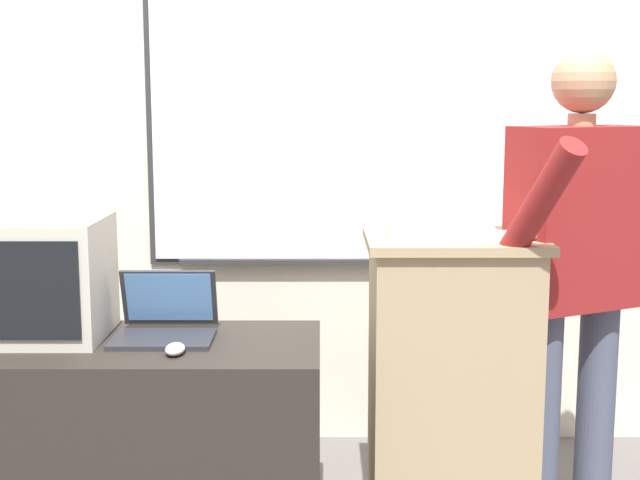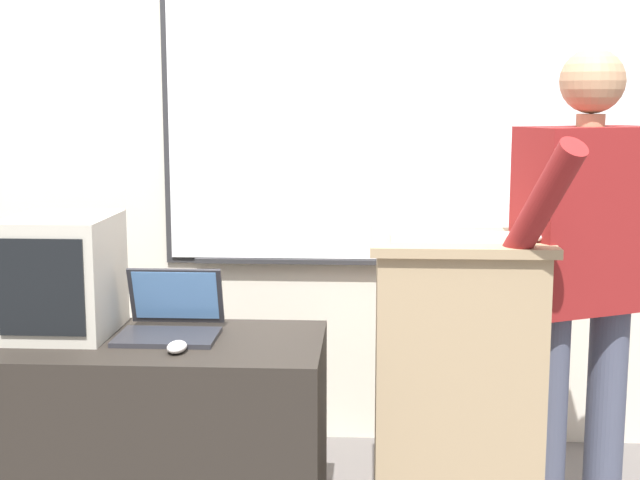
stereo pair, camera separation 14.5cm
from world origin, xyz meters
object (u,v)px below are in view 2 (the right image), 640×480
person_presenter (584,264)px  laptop (171,318)px  lectern_podium (455,391)px  crt_monitor (62,275)px  side_desk (162,443)px  computer_mouse_by_keyboard (536,236)px  wireless_keyboard (454,237)px  computer_mouse_by_laptop (177,347)px

person_presenter → laptop: size_ratio=5.03×
lectern_podium → crt_monitor: size_ratio=2.62×
side_desk → computer_mouse_by_keyboard: size_ratio=10.60×
side_desk → wireless_keyboard: size_ratio=2.68×
person_presenter → side_desk: bearing=159.2°
crt_monitor → wireless_keyboard: bearing=-2.3°
laptop → computer_mouse_by_laptop: laptop is taller
lectern_podium → side_desk: bearing=-175.5°
computer_mouse_by_laptop → crt_monitor: crt_monitor is taller
person_presenter → computer_mouse_by_keyboard: 0.23m
side_desk → person_presenter: 1.50m
wireless_keyboard → side_desk: bearing=-178.8°
computer_mouse_by_laptop → person_presenter: bearing=11.0°
side_desk → computer_mouse_by_keyboard: (1.20, 0.01, 0.70)m
crt_monitor → computer_mouse_by_laptop: bearing=-26.0°
lectern_podium → laptop: lectern_podium is taller
computer_mouse_by_laptop → side_desk: bearing=122.9°
lectern_podium → laptop: size_ratio=3.19×
laptop → wireless_keyboard: 0.96m
side_desk → person_presenter: person_presenter is taller
side_desk → computer_mouse_by_laptop: bearing=-57.1°
computer_mouse_by_laptop → laptop: bearing=106.8°
person_presenter → computer_mouse_by_keyboard: bearing=-175.8°
wireless_keyboard → computer_mouse_by_keyboard: size_ratio=3.96×
wireless_keyboard → computer_mouse_by_laptop: (-0.85, -0.16, -0.33)m
person_presenter → wireless_keyboard: (-0.43, -0.09, 0.10)m
side_desk → laptop: bearing=71.5°
lectern_podium → laptop: 0.97m
lectern_podium → computer_mouse_by_laptop: bearing=-166.3°
side_desk → laptop: (0.02, 0.07, 0.40)m
laptop → computer_mouse_by_laptop: bearing=-73.2°
lectern_podium → person_presenter: size_ratio=0.63×
computer_mouse_by_keyboard → crt_monitor: bearing=177.9°
side_desk → computer_mouse_by_keyboard: 1.39m
side_desk → crt_monitor: size_ratio=2.69×
wireless_keyboard → crt_monitor: bearing=177.7°
computer_mouse_by_laptop → computer_mouse_by_keyboard: computer_mouse_by_keyboard is taller
side_desk → lectern_podium: bearing=4.5°
side_desk → computer_mouse_by_laptop: computer_mouse_by_laptop is taller
crt_monitor → side_desk: bearing=-11.8°
wireless_keyboard → crt_monitor: (-1.28, 0.05, -0.15)m
wireless_keyboard → computer_mouse_by_keyboard: bearing=-1.3°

